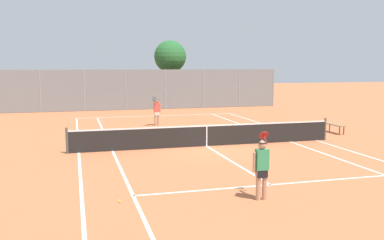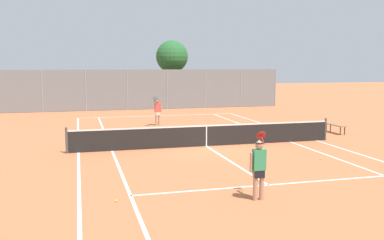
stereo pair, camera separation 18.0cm
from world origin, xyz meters
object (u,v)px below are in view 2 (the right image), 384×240
(tennis_net, at_px, (206,135))
(player_near_side, at_px, (259,166))
(loose_tennis_ball_1, at_px, (189,120))
(courtside_bench, at_px, (335,125))
(player_far_left, at_px, (158,110))
(loose_tennis_ball_0, at_px, (321,159))
(tree_behind_left, at_px, (172,58))
(loose_tennis_ball_2, at_px, (116,201))

(tennis_net, distance_m, player_near_side, 7.69)
(player_near_side, height_order, loose_tennis_ball_1, player_near_side)
(player_near_side, distance_m, courtside_bench, 12.74)
(player_near_side, xyz_separation_m, player_far_left, (-0.03, 14.69, 0.00))
(tennis_net, relative_size, loose_tennis_ball_0, 181.82)
(loose_tennis_ball_0, bearing_deg, tree_behind_left, 92.56)
(loose_tennis_ball_0, bearing_deg, tennis_net, 132.88)
(player_far_left, distance_m, tree_behind_left, 12.34)
(loose_tennis_ball_1, bearing_deg, player_far_left, -143.56)
(courtside_bench, xyz_separation_m, tree_behind_left, (-5.23, 16.67, 3.82))
(tennis_net, height_order, player_near_side, player_near_side)
(tree_behind_left, bearing_deg, player_far_left, -106.36)
(loose_tennis_ball_2, bearing_deg, tennis_net, 56.37)
(player_far_left, distance_m, loose_tennis_ball_0, 11.65)
(player_near_side, bearing_deg, tree_behind_left, 82.75)
(tennis_net, bearing_deg, loose_tennis_ball_2, -123.63)
(loose_tennis_ball_1, xyz_separation_m, tree_behind_left, (0.93, 9.63, 4.20))
(player_near_side, bearing_deg, loose_tennis_ball_2, 167.93)
(player_near_side, height_order, courtside_bench, player_near_side)
(loose_tennis_ball_0, bearing_deg, player_far_left, 111.96)
(courtside_bench, bearing_deg, tennis_net, -166.82)
(loose_tennis_ball_2, xyz_separation_m, tree_behind_left, (7.01, 25.31, 4.20))
(loose_tennis_ball_1, xyz_separation_m, loose_tennis_ball_2, (-6.07, -15.68, 0.00))
(loose_tennis_ball_0, distance_m, tree_behind_left, 22.60)
(tennis_net, xyz_separation_m, loose_tennis_ball_0, (3.45, -3.71, -0.48))
(courtside_bench, bearing_deg, player_near_side, -132.20)
(player_far_left, xyz_separation_m, loose_tennis_ball_0, (4.34, -10.77, -0.89))
(tennis_net, distance_m, loose_tennis_ball_2, 8.23)
(loose_tennis_ball_2, height_order, courtside_bench, courtside_bench)
(player_far_left, relative_size, loose_tennis_ball_0, 26.88)
(loose_tennis_ball_0, height_order, loose_tennis_ball_2, same)
(player_near_side, xyz_separation_m, loose_tennis_ball_1, (2.39, 16.47, -0.89))
(loose_tennis_ball_1, bearing_deg, player_near_side, -98.24)
(player_far_left, xyz_separation_m, loose_tennis_ball_2, (-3.66, -13.90, -0.89))
(player_near_side, relative_size, loose_tennis_ball_2, 26.88)
(player_near_side, distance_m, loose_tennis_ball_0, 5.90)
(loose_tennis_ball_1, bearing_deg, tree_behind_left, 84.46)
(loose_tennis_ball_0, distance_m, loose_tennis_ball_2, 8.59)
(loose_tennis_ball_2, bearing_deg, courtside_bench, 35.23)
(tennis_net, xyz_separation_m, player_far_left, (-0.89, 7.06, 0.42))
(player_near_side, distance_m, player_far_left, 14.69)
(tennis_net, xyz_separation_m, player_near_side, (-0.87, -7.63, 0.42))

